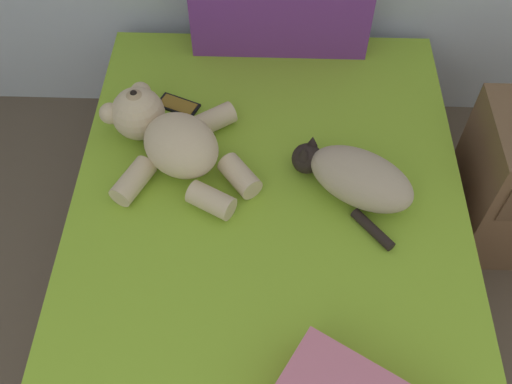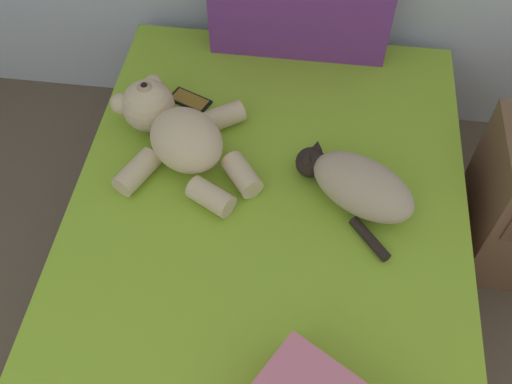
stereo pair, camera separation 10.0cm
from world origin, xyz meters
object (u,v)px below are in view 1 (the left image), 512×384
Objects in this scene: cat at (355,177)px; cell_phone at (178,105)px; teddy_bear at (169,137)px; bed at (267,273)px.

cell_phone is at bearing 149.23° from cat.
bed is at bearing -43.25° from teddy_bear.
cat is at bearing 33.36° from bed.
bed is 4.78× the size of cat.
teddy_bear is at bearing -89.21° from cell_phone.
teddy_bear is at bearing 167.33° from cat.
cat reaches higher than cell_phone.
teddy_bear reaches higher than bed.
cat is at bearing -30.77° from cell_phone.
teddy_bear is at bearing 136.75° from bed.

